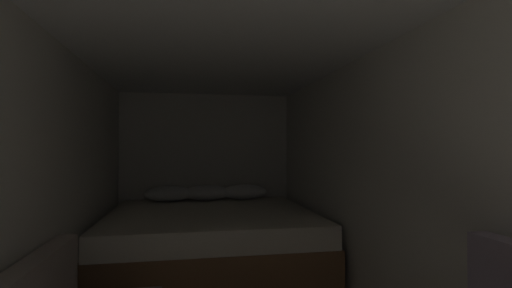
# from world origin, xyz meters

# --- Properties ---
(wall_back) EXTENTS (2.32, 0.05, 2.05)m
(wall_back) POSITION_xyz_m (0.00, 4.32, 1.02)
(wall_back) COLOR silver
(wall_back) RESTS_ON ground
(wall_left) EXTENTS (0.05, 5.01, 2.05)m
(wall_left) POSITION_xyz_m (-1.14, 1.79, 1.02)
(wall_left) COLOR silver
(wall_left) RESTS_ON ground
(wall_right) EXTENTS (0.05, 5.01, 2.05)m
(wall_right) POSITION_xyz_m (1.14, 1.79, 1.02)
(wall_right) COLOR silver
(wall_right) RESTS_ON ground
(ceiling_slab) EXTENTS (2.32, 5.01, 0.05)m
(ceiling_slab) POSITION_xyz_m (0.00, 1.79, 2.07)
(ceiling_slab) COLOR white
(ceiling_slab) RESTS_ON wall_left
(bed) EXTENTS (2.10, 1.99, 0.86)m
(bed) POSITION_xyz_m (0.00, 3.27, 0.34)
(bed) COLOR brown
(bed) RESTS_ON ground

